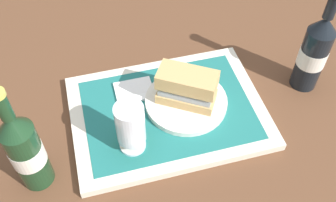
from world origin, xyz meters
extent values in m
plane|color=brown|center=(0.00, 0.00, 0.00)|extent=(3.00, 3.00, 0.00)
cube|color=beige|center=(0.00, 0.00, 0.01)|extent=(0.44, 0.32, 0.02)
cube|color=#1E6B66|center=(0.00, 0.00, 0.02)|extent=(0.38, 0.27, 0.00)
cylinder|color=silver|center=(-0.04, -0.01, 0.03)|extent=(0.19, 0.19, 0.01)
cube|color=tan|center=(-0.04, -0.01, 0.05)|extent=(0.14, 0.12, 0.02)
cube|color=#9EA3A8|center=(-0.04, -0.01, 0.07)|extent=(0.13, 0.11, 0.02)
cube|color=silver|center=(-0.04, -0.01, 0.08)|extent=(0.12, 0.10, 0.01)
sphere|color=#47932D|center=(0.00, -0.03, 0.09)|extent=(0.04, 0.04, 0.04)
cube|color=tan|center=(-0.04, -0.01, 0.10)|extent=(0.14, 0.12, 0.04)
cylinder|color=silver|center=(0.10, 0.08, 0.02)|extent=(0.06, 0.06, 0.01)
cylinder|color=silver|center=(0.10, 0.08, 0.04)|extent=(0.01, 0.01, 0.02)
cylinder|color=silver|center=(0.10, 0.08, 0.10)|extent=(0.06, 0.06, 0.09)
cylinder|color=gold|center=(0.10, 0.08, 0.07)|extent=(0.06, 0.06, 0.04)
cylinder|color=white|center=(0.10, 0.08, 0.10)|extent=(0.05, 0.05, 0.01)
cube|color=white|center=(0.06, -0.07, 0.02)|extent=(0.09, 0.07, 0.01)
cylinder|color=#19381E|center=(0.30, 0.09, 0.08)|extent=(0.06, 0.06, 0.17)
cylinder|color=silver|center=(0.30, 0.09, 0.09)|extent=(0.07, 0.07, 0.05)
cone|color=#19381E|center=(0.30, 0.09, 0.18)|extent=(0.06, 0.06, 0.04)
cylinder|color=#19381E|center=(0.30, 0.09, 0.23)|extent=(0.02, 0.02, 0.05)
cylinder|color=black|center=(-0.35, -0.01, 0.08)|extent=(0.06, 0.06, 0.17)
cylinder|color=silver|center=(-0.35, -0.01, 0.09)|extent=(0.07, 0.07, 0.05)
cone|color=black|center=(-0.35, -0.01, 0.18)|extent=(0.06, 0.06, 0.04)
cylinder|color=black|center=(-0.35, -0.01, 0.23)|extent=(0.02, 0.02, 0.05)
camera|label=1|loc=(0.14, 0.54, 0.71)|focal=41.47mm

